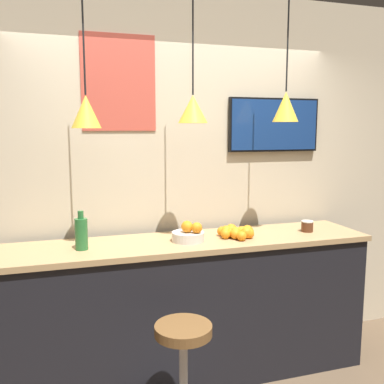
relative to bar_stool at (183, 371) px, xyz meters
name	(u,v)px	position (x,y,z in m)	size (l,w,h in m)	color
back_wall	(177,179)	(0.25, 1.05, 1.01)	(8.00, 0.06, 2.90)	beige
service_counter	(192,308)	(0.25, 0.65, 0.09)	(2.65, 0.59, 1.05)	black
bar_stool	(183,371)	(0.00, 0.00, 0.00)	(0.45, 0.45, 0.73)	#B7B7BC
fruit_bowl	(189,234)	(0.22, 0.61, 0.67)	(0.23, 0.23, 0.15)	beige
orange_pile	(237,232)	(0.59, 0.61, 0.65)	(0.27, 0.26, 0.09)	orange
juice_bottle	(81,233)	(-0.52, 0.62, 0.72)	(0.08, 0.08, 0.26)	#286B33
spread_jar	(307,226)	(1.19, 0.62, 0.65)	(0.09, 0.09, 0.09)	#562D19
pendant_lamp_left	(86,111)	(-0.47, 0.62, 1.52)	(0.19, 0.19, 0.95)	black
pendant_lamp_middle	(193,108)	(0.25, 0.62, 1.55)	(0.21, 0.21, 0.91)	black
pendant_lamp_right	(286,106)	(0.97, 0.62, 1.57)	(0.19, 0.19, 0.90)	black
mounted_tv	(274,125)	(1.08, 0.99, 1.44)	(0.80, 0.04, 0.44)	black
wall_poster	(119,83)	(-0.20, 1.01, 1.74)	(0.55, 0.01, 0.70)	#C64C3D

